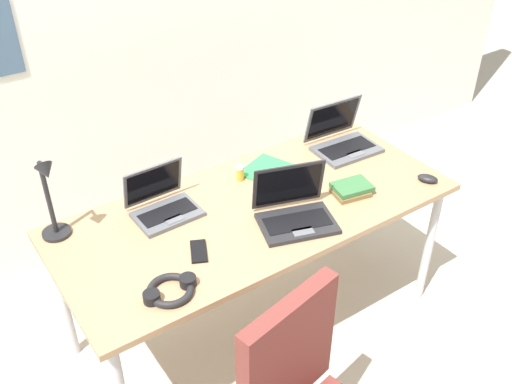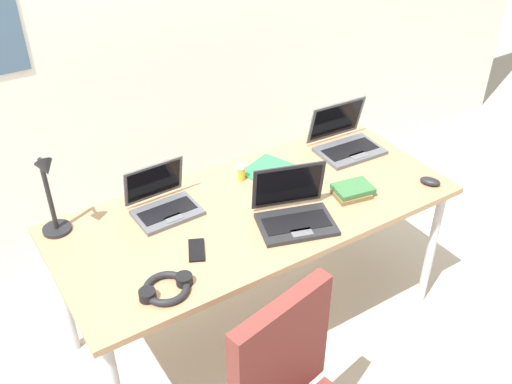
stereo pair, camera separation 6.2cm
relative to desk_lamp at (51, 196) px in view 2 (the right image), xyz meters
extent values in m
plane|color=#B7AD9E|center=(0.80, -0.28, -0.94)|extent=(12.00, 12.00, 0.00)
cube|color=silver|center=(0.80, 0.82, 0.36)|extent=(6.00, 0.12, 2.60)
cube|color=#9E7A56|center=(0.80, -0.28, -0.21)|extent=(1.80, 0.80, 0.03)
cylinder|color=#B2B5BA|center=(1.64, -0.62, -0.58)|extent=(0.04, 0.04, 0.71)
cylinder|color=#B2B5BA|center=(-0.04, 0.06, -0.58)|extent=(0.04, 0.04, 0.71)
cylinder|color=#B2B5BA|center=(1.64, 0.06, -0.58)|extent=(0.04, 0.04, 0.71)
cylinder|color=black|center=(0.00, 0.03, -0.19)|extent=(0.12, 0.12, 0.02)
cylinder|color=black|center=(0.00, 0.03, -0.01)|extent=(0.02, 0.02, 0.34)
cylinder|color=black|center=(0.00, -0.01, 0.16)|extent=(0.01, 0.08, 0.01)
cone|color=black|center=(0.00, -0.05, 0.16)|extent=(0.07, 0.09, 0.09)
cube|color=#515459|center=(1.46, -0.14, -0.19)|extent=(0.33, 0.24, 0.02)
cube|color=black|center=(1.46, -0.14, -0.18)|extent=(0.29, 0.14, 0.00)
cube|color=#595B60|center=(1.45, -0.21, -0.18)|extent=(0.09, 0.05, 0.00)
cube|color=#515459|center=(1.46, -0.01, -0.07)|extent=(0.32, 0.07, 0.22)
cube|color=black|center=(1.46, -0.01, -0.07)|extent=(0.29, 0.06, 0.18)
cube|color=#232326|center=(0.87, -0.49, -0.19)|extent=(0.37, 0.31, 0.02)
cube|color=black|center=(0.87, -0.49, -0.18)|extent=(0.30, 0.20, 0.00)
cube|color=#595B60|center=(0.85, -0.56, -0.18)|extent=(0.10, 0.07, 0.00)
cube|color=#232326|center=(0.91, -0.37, -0.07)|extent=(0.32, 0.14, 0.22)
cube|color=black|center=(0.91, -0.37, -0.07)|extent=(0.28, 0.12, 0.18)
cube|color=#515459|center=(0.44, -0.12, -0.19)|extent=(0.28, 0.20, 0.02)
cube|color=black|center=(0.44, -0.12, -0.18)|extent=(0.25, 0.11, 0.00)
cube|color=#595B60|center=(0.44, -0.18, -0.18)|extent=(0.08, 0.04, 0.00)
cube|color=#515459|center=(0.44, 0.00, -0.08)|extent=(0.28, 0.05, 0.19)
cube|color=black|center=(0.44, -0.01, -0.08)|extent=(0.25, 0.04, 0.16)
ellipsoid|color=black|center=(1.59, -0.57, -0.18)|extent=(0.10, 0.11, 0.03)
cube|color=black|center=(0.43, -0.40, -0.19)|extent=(0.12, 0.15, 0.01)
torus|color=black|center=(0.23, -0.54, -0.18)|extent=(0.18, 0.18, 0.03)
cylinder|color=black|center=(0.16, -0.54, -0.18)|extent=(0.06, 0.06, 0.04)
cylinder|color=black|center=(0.31, -0.54, -0.18)|extent=(0.06, 0.06, 0.04)
cylinder|color=gold|center=(0.86, -0.05, -0.16)|extent=(0.04, 0.04, 0.06)
cylinder|color=white|center=(0.86, -0.05, -0.13)|extent=(0.04, 0.04, 0.01)
cube|color=brown|center=(1.21, -0.44, -0.19)|extent=(0.18, 0.15, 0.02)
cube|color=#336638|center=(1.23, -0.43, -0.16)|extent=(0.19, 0.15, 0.02)
cube|color=green|center=(1.03, -0.11, -0.19)|extent=(0.33, 0.37, 0.01)
cube|color=brown|center=(0.43, -1.01, -0.21)|extent=(0.42, 0.14, 0.48)
camera|label=1|loc=(-0.39, -2.02, 1.35)|focal=41.11mm
camera|label=2|loc=(-0.34, -2.05, 1.35)|focal=41.11mm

